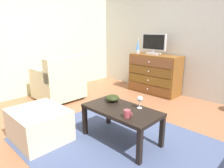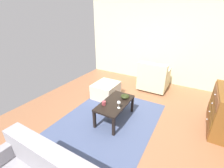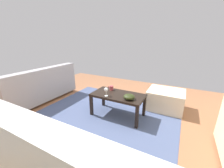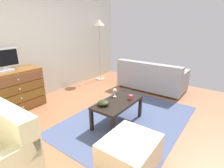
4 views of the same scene
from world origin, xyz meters
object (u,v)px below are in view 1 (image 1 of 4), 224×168
dresser (154,74)px  wine_glass (140,99)px  bowl_decorative (113,98)px  coffee_table (121,113)px  ottoman (39,125)px  mug (127,114)px  lava_lamp (138,47)px  armchair (60,82)px  tv (154,44)px

dresser → wine_glass: bearing=-62.5°
dresser → bowl_decorative: size_ratio=5.71×
coffee_table → ottoman: 1.05m
mug → bowl_decorative: (-0.47, 0.25, 0.00)m
lava_lamp → dresser: bearing=5.6°
lava_lamp → armchair: bearing=-110.9°
lava_lamp → ottoman: lava_lamp is taller
armchair → tv: bearing=59.8°
lava_lamp → coffee_table: size_ratio=0.35×
tv → wine_glass: (1.03, -1.85, -0.52)m
dresser → coffee_table: 2.15m
wine_glass → armchair: armchair is taller
coffee_table → ottoman: coffee_table is taller
lava_lamp → bowl_decorative: lava_lamp is taller
armchair → lava_lamp: bearing=69.1°
coffee_table → bowl_decorative: 0.30m
armchair → mug: bearing=-11.6°
dresser → bowl_decorative: bearing=-74.0°
lava_lamp → wine_glass: lava_lamp is taller
dresser → ottoman: size_ratio=1.56×
lava_lamp → coffee_table: lava_lamp is taller
mug → dresser: bearing=115.3°
wine_glass → mug: (0.06, -0.31, -0.07)m
tv → bowl_decorative: tv is taller
tv → wine_glass: tv is taller
dresser → lava_lamp: bearing=-174.4°
coffee_table → mug: (0.21, -0.14, 0.10)m
lava_lamp → bowl_decorative: bearing=-61.8°
armchair → ottoman: bearing=-41.4°
lava_lamp → tv: bearing=10.3°
tv → lava_lamp: bearing=-169.7°
tv → coffee_table: bearing=-66.5°
tv → ottoman: size_ratio=0.81×
coffee_table → armchair: 1.91m
dresser → tv: tv is taller
bowl_decorative → lava_lamp: bearing=118.2°
ottoman → dresser: bearing=90.9°
armchair → dresser: bearing=57.6°
dresser → bowl_decorative: (0.54, -1.88, 0.06)m
lava_lamp → armchair: lava_lamp is taller
lava_lamp → ottoman: (0.49, -2.66, -0.78)m
tv → mug: 2.49m
wine_glass → armchair: size_ratio=0.18×
dresser → armchair: 2.02m
coffee_table → mug: size_ratio=8.38×
coffee_table → armchair: armchair is taller
coffee_table → armchair: (-1.89, 0.29, -0.01)m
dresser → coffee_table: (0.80, -2.00, -0.04)m
bowl_decorative → dresser: bearing=106.0°
dresser → tv: 0.65m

